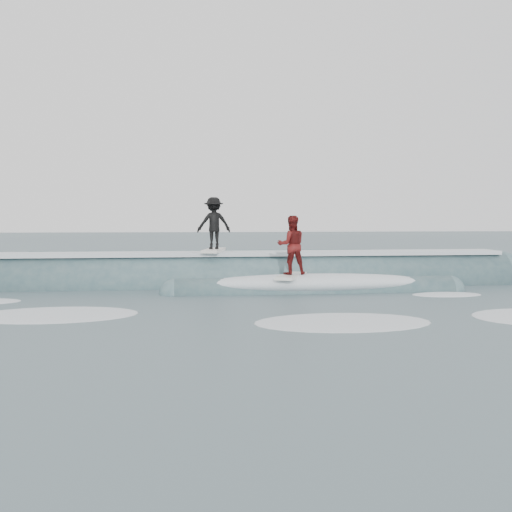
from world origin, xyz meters
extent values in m
plane|color=#3F555D|center=(0.00, 0.00, 0.00)|extent=(160.00, 160.00, 0.00)
cylinder|color=#38555E|center=(0.00, 5.23, 0.00)|extent=(18.50, 2.11, 2.11)
sphere|color=#38555E|center=(9.25, 5.23, 0.00)|extent=(2.11, 2.11, 2.11)
cylinder|color=#38555E|center=(1.80, 3.03, 0.00)|extent=(9.00, 0.97, 0.97)
sphere|color=#38555E|center=(-2.70, 3.03, 0.00)|extent=(0.97, 0.97, 0.97)
sphere|color=#38555E|center=(6.30, 3.03, 0.00)|extent=(0.97, 0.97, 0.97)
cube|color=white|center=(0.00, 5.23, 1.12)|extent=(18.00, 1.30, 0.14)
ellipsoid|color=white|center=(1.80, 3.03, 0.30)|extent=(7.60, 1.30, 0.60)
cube|color=silver|center=(-1.38, 5.23, 1.24)|extent=(0.96, 2.07, 0.10)
imported|color=black|center=(-1.38, 5.23, 2.20)|extent=(1.25, 0.82, 1.81)
cube|color=white|center=(1.00, 3.03, 0.54)|extent=(1.33, 2.05, 0.10)
imported|color=#591110|center=(1.00, 3.03, 1.52)|extent=(0.93, 0.74, 1.87)
ellipsoid|color=white|center=(5.71, 1.97, 0.00)|extent=(2.18, 1.49, 0.10)
ellipsoid|color=white|center=(-5.55, -0.42, 0.00)|extent=(3.32, 2.26, 0.10)
ellipsoid|color=white|center=(1.26, -2.21, 0.00)|extent=(4.48, 3.05, 0.10)
cylinder|color=#38555E|center=(-7.51, 14.00, 0.00)|extent=(22.00, 0.70, 0.70)
cylinder|color=#38555E|center=(4.84, 18.00, 0.00)|extent=(22.00, 0.80, 0.80)
cylinder|color=#38555E|center=(-1.24, 22.00, 0.00)|extent=(22.00, 0.60, 0.60)
camera|label=1|loc=(-2.18, -14.81, 2.39)|focal=40.00mm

